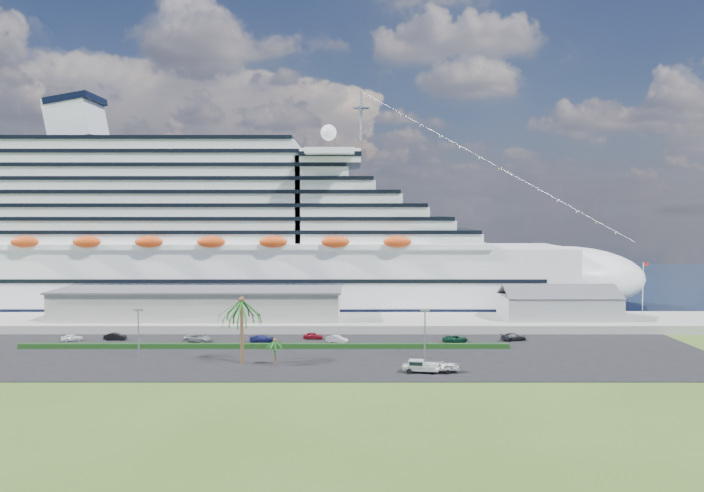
{
  "coord_description": "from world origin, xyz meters",
  "views": [
    {
      "loc": [
        7.82,
        -105.78,
        24.86
      ],
      "look_at": [
        7.78,
        30.0,
        17.81
      ],
      "focal_mm": 35.0,
      "sensor_mm": 36.0,
      "label": 1
    }
  ],
  "objects_px": {
    "cruise_ship": "(234,243)",
    "pickup_truck": "(420,366)",
    "parked_car_3": "(263,339)",
    "boat_trailer": "(445,365)"
  },
  "relations": [
    {
      "from": "parked_car_3",
      "to": "pickup_truck",
      "type": "distance_m",
      "value": 35.93
    },
    {
      "from": "parked_car_3",
      "to": "boat_trailer",
      "type": "distance_m",
      "value": 38.82
    },
    {
      "from": "cruise_ship",
      "to": "pickup_truck",
      "type": "bearing_deg",
      "value": -59.1
    },
    {
      "from": "parked_car_3",
      "to": "boat_trailer",
      "type": "height_order",
      "value": "boat_trailer"
    },
    {
      "from": "parked_car_3",
      "to": "boat_trailer",
      "type": "relative_size",
      "value": 0.87
    },
    {
      "from": "parked_car_3",
      "to": "boat_trailer",
      "type": "bearing_deg",
      "value": -145.43
    },
    {
      "from": "cruise_ship",
      "to": "boat_trailer",
      "type": "bearing_deg",
      "value": -56.81
    },
    {
      "from": "pickup_truck",
      "to": "boat_trailer",
      "type": "relative_size",
      "value": 0.96
    },
    {
      "from": "parked_car_3",
      "to": "pickup_truck",
      "type": "xyz_separation_m",
      "value": [
        27.03,
        -23.66,
        0.31
      ]
    },
    {
      "from": "cruise_ship",
      "to": "pickup_truck",
      "type": "distance_m",
      "value": 78.9
    }
  ]
}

